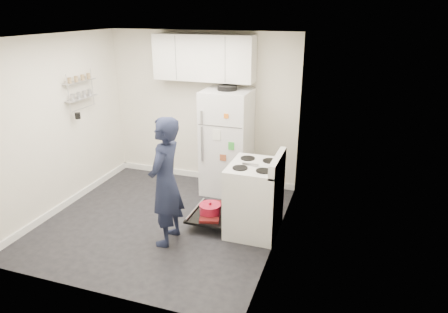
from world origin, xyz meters
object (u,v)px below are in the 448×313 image
(refrigerator, at_px, (227,142))
(electric_range, at_px, (253,199))
(person, at_px, (166,182))
(open_oven_door, at_px, (211,212))

(refrigerator, bearing_deg, electric_range, -56.64)
(refrigerator, bearing_deg, person, -98.06)
(refrigerator, bearing_deg, open_oven_door, -83.09)
(open_oven_door, bearing_deg, person, -123.50)
(electric_range, height_order, person, person)
(refrigerator, xyz_separation_m, person, (-0.24, -1.69, -0.01))
(person, bearing_deg, refrigerator, 170.55)
(electric_range, height_order, refrigerator, refrigerator)
(person, bearing_deg, electric_range, 120.25)
(open_oven_door, bearing_deg, electric_range, 2.47)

